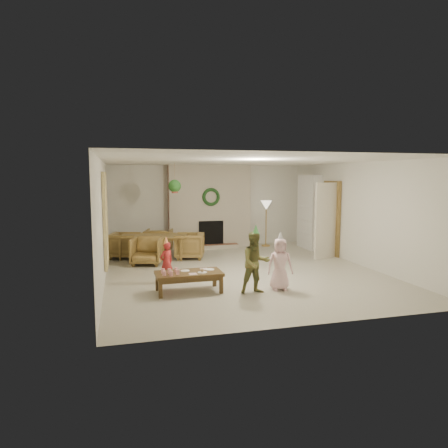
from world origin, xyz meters
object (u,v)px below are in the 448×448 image
object	(u,v)px
coffee_table_top	(189,274)
child_pink	(280,264)
dining_chair_left	(124,245)
child_plaid	(256,263)
dining_chair_right	(189,246)
dining_chair_far	(159,241)
child_red	(167,263)
dining_chair_near	(147,251)
dining_table	(153,247)

from	to	relation	value
coffee_table_top	child_pink	distance (m)	1.74
dining_chair_left	child_plaid	size ratio (longest dim) A/B	0.65
dining_chair_right	dining_chair_far	bearing A→B (deg)	-128.66
dining_chair_far	child_pink	xyz separation A→B (m)	(1.88, -4.37, 0.16)
dining_chair_far	dining_chair_right	bearing A→B (deg)	141.34
dining_chair_right	child_plaid	xyz separation A→B (m)	(0.64, -3.47, 0.24)
child_red	child_plaid	xyz separation A→B (m)	(1.51, -1.13, 0.15)
dining_chair_near	dining_chair_far	world-z (taller)	same
dining_chair_near	dining_table	bearing A→B (deg)	90.00
coffee_table_top	dining_chair_far	bearing A→B (deg)	91.43
child_red	child_pink	world-z (taller)	child_pink
dining_table	child_red	world-z (taller)	child_red
dining_chair_right	child_plaid	world-z (taller)	child_plaid
dining_table	child_pink	xyz separation A→B (m)	(2.09, -3.63, 0.19)
child_red	dining_table	bearing A→B (deg)	-119.11
dining_chair_far	coffee_table_top	xyz separation A→B (m)	(0.17, -4.08, 0.01)
dining_chair_left	coffee_table_top	world-z (taller)	dining_chair_left
dining_table	coffee_table_top	xyz separation A→B (m)	(0.38, -3.34, 0.04)
dining_chair_right	coffee_table_top	size ratio (longest dim) A/B	0.60
dining_chair_left	dining_chair_right	bearing A→B (deg)	-90.00
dining_table	coffee_table_top	bearing A→B (deg)	-67.50
dining_chair_left	child_pink	size ratio (longest dim) A/B	0.75
dining_chair_far	child_plaid	distance (m)	4.68
dining_chair_near	child_pink	size ratio (longest dim) A/B	0.75
child_red	child_plaid	bearing A→B (deg)	112.86
dining_chair_near	child_plaid	xyz separation A→B (m)	(1.78, -3.00, 0.24)
dining_chair_left	dining_chair_right	xyz separation A→B (m)	(1.66, -0.48, 0.00)
coffee_table_top	child_pink	xyz separation A→B (m)	(1.71, -0.29, 0.15)
dining_table	dining_chair_right	world-z (taller)	dining_chair_right
dining_chair_left	dining_chair_right	size ratio (longest dim) A/B	1.00
dining_chair_near	dining_chair_left	world-z (taller)	same
dining_table	child_plaid	world-z (taller)	child_plaid
dining_table	dining_chair_left	xyz separation A→B (m)	(-0.74, 0.21, 0.03)
child_plaid	dining_chair_near	bearing A→B (deg)	120.08
dining_table	dining_chair_far	xyz separation A→B (m)	(0.21, 0.74, 0.03)
dining_table	child_plaid	distance (m)	4.06
dining_table	dining_chair_near	size ratio (longest dim) A/B	2.34
dining_chair_near	dining_chair_right	world-z (taller)	same
dining_chair_near	dining_chair_right	size ratio (longest dim) A/B	1.00
dining_chair_right	dining_chair_left	bearing A→B (deg)	-90.00
dining_chair_near	dining_chair_far	xyz separation A→B (m)	(0.42, 1.48, 0.00)
child_plaid	child_red	bearing A→B (deg)	142.59
dining_chair_left	dining_chair_right	distance (m)	1.73
dining_chair_right	child_red	xyz separation A→B (m)	(-0.87, -2.34, 0.08)
dining_chair_left	dining_chair_right	world-z (taller)	same
child_plaid	coffee_table_top	bearing A→B (deg)	161.08
dining_chair_left	child_pink	distance (m)	4.78
dining_chair_far	dining_table	bearing A→B (deg)	90.00
dining_table	dining_chair_near	distance (m)	0.77
coffee_table_top	child_pink	bearing A→B (deg)	-10.63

